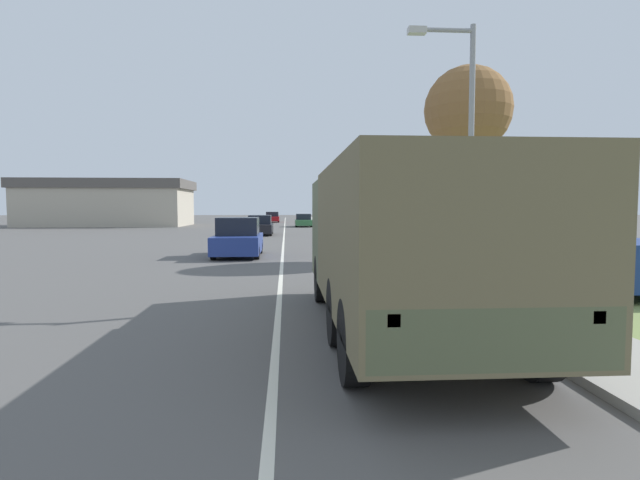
# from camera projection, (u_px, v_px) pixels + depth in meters

# --- Properties ---
(ground_plane) EXTENTS (180.00, 180.00, 0.00)m
(ground_plane) POSITION_uv_depth(u_px,v_px,m) (284.00, 235.00, 37.59)
(ground_plane) COLOR #565451
(lane_centre_stripe) EXTENTS (0.12, 120.00, 0.00)m
(lane_centre_stripe) POSITION_uv_depth(u_px,v_px,m) (284.00, 235.00, 37.59)
(lane_centre_stripe) COLOR silver
(lane_centre_stripe) RESTS_ON ground
(sidewalk_right) EXTENTS (1.80, 120.00, 0.12)m
(sidewalk_right) POSITION_uv_depth(u_px,v_px,m) (343.00, 234.00, 37.89)
(sidewalk_right) COLOR #9E9B93
(sidewalk_right) RESTS_ON ground
(grass_strip_right) EXTENTS (7.00, 120.00, 0.02)m
(grass_strip_right) POSITION_uv_depth(u_px,v_px,m) (400.00, 234.00, 38.20)
(grass_strip_right) COLOR olive
(grass_strip_right) RESTS_ON ground
(military_truck) EXTENTS (2.55, 7.83, 2.72)m
(military_truck) POSITION_uv_depth(u_px,v_px,m) (401.00, 239.00, 8.32)
(military_truck) COLOR #545B3D
(military_truck) RESTS_ON ground
(car_nearest_ahead) EXTENTS (1.92, 4.04, 1.65)m
(car_nearest_ahead) POSITION_uv_depth(u_px,v_px,m) (238.00, 239.00, 21.12)
(car_nearest_ahead) COLOR navy
(car_nearest_ahead) RESTS_ON ground
(car_second_ahead) EXTENTS (1.86, 4.68, 1.47)m
(car_second_ahead) POSITION_uv_depth(u_px,v_px,m) (260.00, 226.00, 37.30)
(car_second_ahead) COLOR black
(car_second_ahead) RESTS_ON ground
(car_third_ahead) EXTENTS (1.73, 4.33, 1.35)m
(car_third_ahead) POSITION_uv_depth(u_px,v_px,m) (303.00, 221.00, 52.51)
(car_third_ahead) COLOR #336B3D
(car_third_ahead) RESTS_ON ground
(car_fourth_ahead) EXTENTS (1.87, 4.65, 1.41)m
(car_fourth_ahead) POSITION_uv_depth(u_px,v_px,m) (272.00, 217.00, 67.78)
(car_fourth_ahead) COLOR maroon
(car_fourth_ahead) RESTS_ON ground
(pickup_truck) EXTENTS (2.09, 5.12, 1.90)m
(pickup_truck) POSITION_uv_depth(u_px,v_px,m) (589.00, 252.00, 13.22)
(pickup_truck) COLOR navy
(pickup_truck) RESTS_ON grass_strip_right
(lamp_post) EXTENTS (1.69, 0.24, 6.42)m
(lamp_post) POSITION_uv_depth(u_px,v_px,m) (462.00, 130.00, 12.32)
(lamp_post) COLOR gray
(lamp_post) RESTS_ON sidewalk_right
(tree_mid_right) EXTENTS (3.48, 3.48, 7.72)m
(tree_mid_right) POSITION_uv_depth(u_px,v_px,m) (468.00, 111.00, 20.02)
(tree_mid_right) COLOR brown
(tree_mid_right) RESTS_ON grass_strip_right
(building_distant) EXTENTS (17.46, 9.46, 5.01)m
(building_distant) POSITION_uv_depth(u_px,v_px,m) (109.00, 203.00, 54.79)
(building_distant) COLOR #B2A893
(building_distant) RESTS_ON ground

